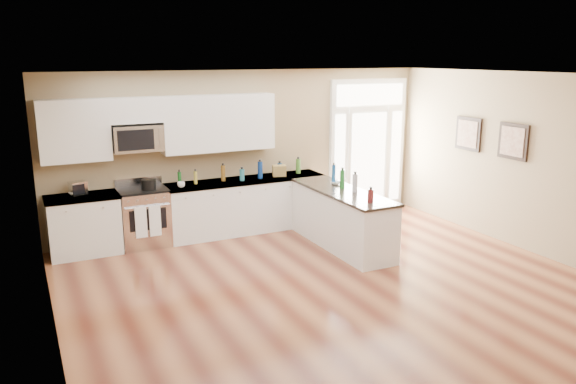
{
  "coord_description": "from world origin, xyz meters",
  "views": [
    {
      "loc": [
        -3.69,
        -5.22,
        3.04
      ],
      "look_at": [
        -0.16,
        2.0,
        1.08
      ],
      "focal_mm": 35.0,
      "sensor_mm": 36.0,
      "label": 1
    }
  ],
  "objects_px": {
    "kitchen_range": "(144,217)",
    "toaster_oven": "(78,188)",
    "peninsula_cabinet": "(341,220)",
    "stockpot": "(149,184)"
  },
  "relations": [
    {
      "from": "kitchen_range",
      "to": "stockpot",
      "type": "bearing_deg",
      "value": -40.44
    },
    {
      "from": "peninsula_cabinet",
      "to": "kitchen_range",
      "type": "height_order",
      "value": "kitchen_range"
    },
    {
      "from": "toaster_oven",
      "to": "kitchen_range",
      "type": "bearing_deg",
      "value": -24.81
    },
    {
      "from": "peninsula_cabinet",
      "to": "stockpot",
      "type": "xyz_separation_m",
      "value": [
        -2.78,
        1.37,
        0.6
      ]
    },
    {
      "from": "kitchen_range",
      "to": "toaster_oven",
      "type": "relative_size",
      "value": 4.53
    },
    {
      "from": "peninsula_cabinet",
      "to": "kitchen_range",
      "type": "xyz_separation_m",
      "value": [
        -2.87,
        1.45,
        0.04
      ]
    },
    {
      "from": "peninsula_cabinet",
      "to": "stockpot",
      "type": "height_order",
      "value": "stockpot"
    },
    {
      "from": "stockpot",
      "to": "toaster_oven",
      "type": "height_order",
      "value": "toaster_oven"
    },
    {
      "from": "peninsula_cabinet",
      "to": "toaster_oven",
      "type": "height_order",
      "value": "toaster_oven"
    },
    {
      "from": "kitchen_range",
      "to": "toaster_oven",
      "type": "height_order",
      "value": "toaster_oven"
    }
  ]
}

